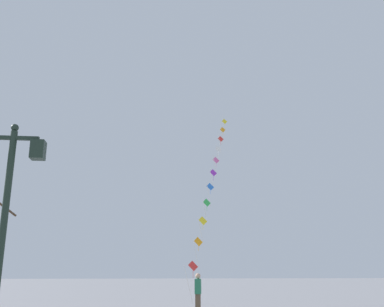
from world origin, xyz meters
TOP-DOWN VIEW (x-y plane):
  - twin_lantern_lamp_post at (-2.56, 6.15)m, footprint 1.32×0.28m
  - kite_train at (4.67, 25.87)m, footprint 5.32×16.52m
  - kite_flyer at (2.45, 15.65)m, footprint 0.32×0.63m

SIDE VIEW (x-z plane):
  - kite_flyer at x=2.45m, z-range 0.05..1.76m
  - twin_lantern_lamp_post at x=-2.56m, z-range 0.93..5.76m
  - kite_train at x=4.67m, z-range 0.37..15.63m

